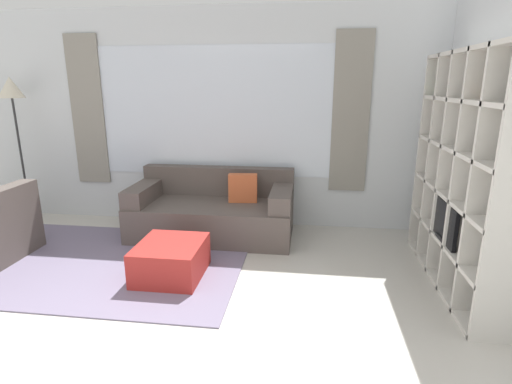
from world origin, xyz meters
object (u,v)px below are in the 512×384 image
(shelving_unit, at_px, (469,174))
(floor_lamp, at_px, (12,99))
(ottoman, at_px, (171,260))
(couch_main, at_px, (214,212))

(shelving_unit, distance_m, floor_lamp, 5.28)
(ottoman, relative_size, floor_lamp, 0.36)
(couch_main, distance_m, floor_lamp, 2.93)
(shelving_unit, distance_m, ottoman, 2.82)
(ottoman, bearing_deg, floor_lamp, 151.46)
(floor_lamp, bearing_deg, shelving_unit, -11.95)
(shelving_unit, height_order, ottoman, shelving_unit)
(couch_main, bearing_deg, floor_lamp, 175.73)
(floor_lamp, bearing_deg, couch_main, -4.27)
(shelving_unit, bearing_deg, ottoman, -174.59)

